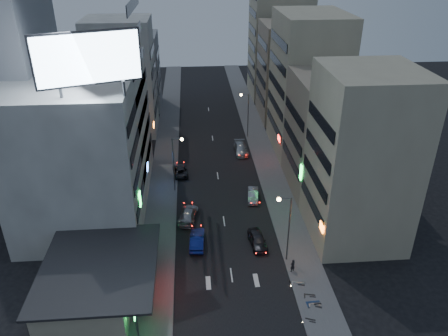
{
  "coord_description": "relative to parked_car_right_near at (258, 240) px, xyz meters",
  "views": [
    {
      "loc": [
        -3.59,
        -31.42,
        31.48
      ],
      "look_at": [
        0.28,
        17.55,
        5.71
      ],
      "focal_mm": 35.0,
      "sensor_mm": 36.0,
      "label": 1
    }
  ],
  "objects": [
    {
      "name": "sidewalk_right",
      "position": [
        4.52,
        21.12,
        -0.67
      ],
      "size": [
        4.0,
        120.0,
        0.12
      ],
      "primitive_type": "cube",
      "color": "#4C4C4F",
      "rests_on": "ground"
    },
    {
      "name": "far_left_a",
      "position": [
        -18.98,
        36.12,
        9.27
      ],
      "size": [
        11.0,
        10.0,
        20.0
      ],
      "primitive_type": "cube",
      "color": "beige",
      "rests_on": "ground"
    },
    {
      "name": "road_car_silver",
      "position": [
        -7.94,
        5.93,
        -0.01
      ],
      "size": [
        2.93,
        5.28,
        1.45
      ],
      "primitive_type": "imported",
      "rotation": [
        0.0,
        0.0,
        2.95
      ],
      "color": "#93949A",
      "rests_on": "ground"
    },
    {
      "name": "white_building",
      "position": [
        -20.48,
        11.12,
        8.27
      ],
      "size": [
        14.0,
        24.0,
        18.0
      ],
      "primitive_type": "cube",
      "color": "beige",
      "rests_on": "ground"
    },
    {
      "name": "far_left_b",
      "position": [
        -19.48,
        49.12,
        6.77
      ],
      "size": [
        12.0,
        10.0,
        15.0
      ],
      "primitive_type": "cube",
      "color": "gray",
      "rests_on": "ground"
    },
    {
      "name": "street_lamp_left",
      "position": [
        -9.39,
        13.12,
        4.63
      ],
      "size": [
        1.6,
        0.44,
        8.02
      ],
      "color": "#595B60",
      "rests_on": "sidewalk_left"
    },
    {
      "name": "far_right_b",
      "position": [
        12.52,
        55.12,
        11.27
      ],
      "size": [
        12.0,
        12.0,
        24.0
      ],
      "primitive_type": "cube",
      "color": "tan",
      "rests_on": "ground"
    },
    {
      "name": "sidewalk_left",
      "position": [
        -11.48,
        21.12,
        -0.67
      ],
      "size": [
        4.0,
        120.0,
        0.12
      ],
      "primitive_type": "cube",
      "color": "#4C4C4F",
      "rests_on": "ground"
    },
    {
      "name": "shophouse_near",
      "position": [
        11.52,
        1.62,
        9.27
      ],
      "size": [
        10.0,
        11.0,
        20.0
      ],
      "primitive_type": "cube",
      "color": "tan",
      "rests_on": "ground"
    },
    {
      "name": "parked_car_right_mid",
      "position": [
        0.87,
        10.06,
        -0.08
      ],
      "size": [
        1.9,
        4.1,
        1.3
      ],
      "primitive_type": "imported",
      "rotation": [
        0.0,
        0.0,
        -0.14
      ],
      "color": "#ACADB4",
      "rests_on": "ground"
    },
    {
      "name": "street_lamp_right_near",
      "position": [
        2.42,
        -2.88,
        4.63
      ],
      "size": [
        1.6,
        0.44,
        8.02
      ],
      "color": "#595B60",
      "rests_on": "sidewalk_right"
    },
    {
      "name": "shophouse_far",
      "position": [
        11.52,
        26.12,
        10.27
      ],
      "size": [
        10.0,
        14.0,
        22.0
      ],
      "primitive_type": "cube",
      "color": "tan",
      "rests_on": "ground"
    },
    {
      "name": "food_court",
      "position": [
        -17.38,
        -6.88,
        1.25
      ],
      "size": [
        11.0,
        13.0,
        3.88
      ],
      "color": "tan",
      "rests_on": "ground"
    },
    {
      "name": "ground",
      "position": [
        -3.48,
        -8.88,
        -0.73
      ],
      "size": [
        180.0,
        180.0,
        0.0
      ],
      "primitive_type": "plane",
      "color": "black",
      "rests_on": "ground"
    },
    {
      "name": "scooter_black_a",
      "position": [
        3.77,
        -11.7,
        -0.11
      ],
      "size": [
        1.1,
        1.73,
        1.0
      ],
      "primitive_type": null,
      "rotation": [
        0.0,
        0.0,
        1.2
      ],
      "color": "black",
      "rests_on": "sidewalk_right"
    },
    {
      "name": "parked_car_right_near",
      "position": [
        0.0,
        0.0,
        0.0
      ],
      "size": [
        2.15,
        4.43,
        1.46
      ],
      "primitive_type": "imported",
      "rotation": [
        0.0,
        0.0,
        0.1
      ],
      "color": "#29292E",
      "rests_on": "ground"
    },
    {
      "name": "shophouse_mid",
      "position": [
        12.02,
        13.12,
        7.27
      ],
      "size": [
        11.0,
        12.0,
        16.0
      ],
      "primitive_type": "cube",
      "color": "gray",
      "rests_on": "ground"
    },
    {
      "name": "parked_car_left",
      "position": [
        -9.08,
        18.08,
        -0.1
      ],
      "size": [
        2.49,
        4.73,
        1.27
      ],
      "primitive_type": "imported",
      "rotation": [
        0.0,
        0.0,
        3.23
      ],
      "color": "#232328",
      "rests_on": "ground"
    },
    {
      "name": "parked_car_right_far",
      "position": [
        0.87,
        24.73,
        0.01
      ],
      "size": [
        2.19,
        5.16,
        1.49
      ],
      "primitive_type": "imported",
      "rotation": [
        0.0,
        0.0,
        0.02
      ],
      "color": "#9EA3A6",
      "rests_on": "ground"
    },
    {
      "name": "street_lamp_right_far",
      "position": [
        2.42,
        31.12,
        4.63
      ],
      "size": [
        1.6,
        0.44,
        8.02
      ],
      "color": "#595B60",
      "rests_on": "sidewalk_right"
    },
    {
      "name": "scooter_blue",
      "position": [
        4.75,
        -9.31,
        0.02
      ],
      "size": [
        0.84,
        2.11,
        1.26
      ],
      "primitive_type": null,
      "rotation": [
        0.0,
        0.0,
        1.64
      ],
      "color": "navy",
      "rests_on": "sidewalk_right"
    },
    {
      "name": "scooter_silver_a",
      "position": [
        4.88,
        -9.93,
        -0.05
      ],
      "size": [
        1.29,
        1.91,
        1.11
      ],
      "primitive_type": null,
      "rotation": [
        0.0,
        0.0,
        1.16
      ],
      "color": "#AAADB2",
      "rests_on": "sidewalk_right"
    },
    {
      "name": "person",
      "position": [
        3.01,
        -4.92,
        0.15
      ],
      "size": [
        0.66,
        0.57,
        1.52
      ],
      "primitive_type": "imported",
      "rotation": [
        0.0,
        0.0,
        3.6
      ],
      "color": "black",
      "rests_on": "sidewalk_right"
    },
    {
      "name": "billboard",
      "position": [
        -16.47,
        1.09,
        20.93
      ],
      "size": [
        9.52,
        3.75,
        6.2
      ],
      "rotation": [
        0.0,
        0.0,
        0.35
      ],
      "color": "#595B60",
      "rests_on": "white_building"
    },
    {
      "name": "scooter_black_b",
      "position": [
        4.59,
        -8.5,
        -0.1
      ],
      "size": [
        0.9,
        1.75,
        1.02
      ],
      "primitive_type": null,
      "rotation": [
        0.0,
        0.0,
        1.36
      ],
      "color": "black",
      "rests_on": "sidewalk_right"
    },
    {
      "name": "road_car_blue",
      "position": [
        -6.96,
        0.57,
        0.02
      ],
      "size": [
        1.88,
        4.64,
        1.5
      ],
      "primitive_type": "imported",
      "rotation": [
        0.0,
        0.0,
        3.08
      ],
      "color": "navy",
      "rests_on": "ground"
    },
    {
      "name": "far_right_a",
      "position": [
        12.02,
        41.12,
        8.27
      ],
      "size": [
        11.0,
        12.0,
        18.0
      ],
      "primitive_type": "cube",
      "color": "gray",
      "rests_on": "ground"
    },
    {
      "name": "scooter_silver_b",
      "position": [
        3.92,
        -6.73,
        -0.02
      ],
      "size": [
        1.12,
        2.04,
        1.19
      ],
      "primitive_type": null,
      "rotation": [
        0.0,
        0.0,
        1.31
      ],
      "color": "silver",
      "rests_on": "sidewalk_right"
    },
    {
      "name": "grey_tower",
      "position": [
        -29.48,
        14.12,
        16.27
      ],
      "size": [
        10.0,
        14.0,
        34.0
      ],
      "primitive_type": "cube",
      "color": "gray",
      "rests_on": "ground"
    }
  ]
}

